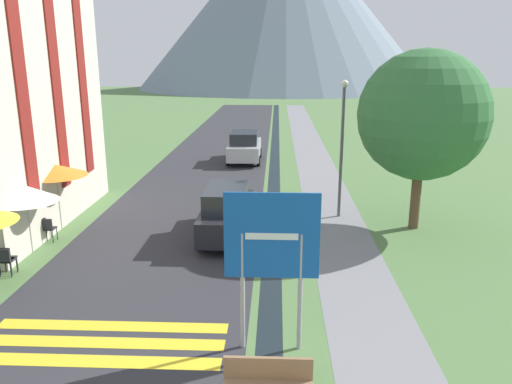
{
  "coord_description": "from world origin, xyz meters",
  "views": [
    {
      "loc": [
        1.32,
        -5.78,
        6.13
      ],
      "look_at": [
        0.65,
        10.0,
        1.83
      ],
      "focal_mm": 35.0,
      "sensor_mm": 36.0,
      "label": 1
    }
  ],
  "objects_px": {
    "road_sign": "(272,249)",
    "streetlamp": "(342,138)",
    "cafe_umbrella_middle_white": "(25,194)",
    "cafe_chair_far_left": "(48,227)",
    "cafe_chair_far_right": "(42,226)",
    "cafe_umbrella_rear_orange": "(56,170)",
    "parked_car_near": "(227,212)",
    "tree_by_path": "(423,115)",
    "cafe_chair_near_left": "(6,258)",
    "person_seated_near": "(0,242)",
    "cafe_chair_near_right": "(5,259)",
    "parked_car_far": "(245,147)"
  },
  "relations": [
    {
      "from": "parked_car_near",
      "to": "streetlamp",
      "type": "distance_m",
      "value": 5.37
    },
    {
      "from": "person_seated_near",
      "to": "tree_by_path",
      "type": "distance_m",
      "value": 14.41
    },
    {
      "from": "cafe_chair_near_left",
      "to": "streetlamp",
      "type": "xyz_separation_m",
      "value": [
        10.29,
        5.9,
        2.62
      ]
    },
    {
      "from": "cafe_chair_near_right",
      "to": "cafe_chair_far_right",
      "type": "relative_size",
      "value": 1.0
    },
    {
      "from": "road_sign",
      "to": "person_seated_near",
      "type": "relative_size",
      "value": 2.82
    },
    {
      "from": "cafe_chair_far_right",
      "to": "cafe_umbrella_middle_white",
      "type": "relative_size",
      "value": 0.38
    },
    {
      "from": "person_seated_near",
      "to": "cafe_chair_near_right",
      "type": "bearing_deg",
      "value": -55.47
    },
    {
      "from": "cafe_umbrella_rear_orange",
      "to": "person_seated_near",
      "type": "xyz_separation_m",
      "value": [
        -0.46,
        -3.22,
        -1.53
      ]
    },
    {
      "from": "parked_car_far",
      "to": "streetlamp",
      "type": "distance_m",
      "value": 11.6
    },
    {
      "from": "cafe_umbrella_rear_orange",
      "to": "person_seated_near",
      "type": "distance_m",
      "value": 3.59
    },
    {
      "from": "parked_car_far",
      "to": "cafe_chair_far_right",
      "type": "relative_size",
      "value": 4.87
    },
    {
      "from": "parked_car_far",
      "to": "cafe_umbrella_rear_orange",
      "type": "bearing_deg",
      "value": -115.59
    },
    {
      "from": "cafe_umbrella_middle_white",
      "to": "streetlamp",
      "type": "xyz_separation_m",
      "value": [
        10.38,
        4.21,
        1.16
      ]
    },
    {
      "from": "streetlamp",
      "to": "cafe_umbrella_middle_white",
      "type": "bearing_deg",
      "value": -157.89
    },
    {
      "from": "cafe_chair_far_left",
      "to": "cafe_chair_near_left",
      "type": "bearing_deg",
      "value": -81.58
    },
    {
      "from": "cafe_chair_far_left",
      "to": "cafe_chair_near_right",
      "type": "bearing_deg",
      "value": -80.56
    },
    {
      "from": "parked_car_near",
      "to": "cafe_chair_far_left",
      "type": "bearing_deg",
      "value": -172.67
    },
    {
      "from": "cafe_chair_far_left",
      "to": "streetlamp",
      "type": "bearing_deg",
      "value": 27.1
    },
    {
      "from": "parked_car_far",
      "to": "streetlamp",
      "type": "relative_size",
      "value": 0.78
    },
    {
      "from": "cafe_chair_near_left",
      "to": "cafe_chair_far_right",
      "type": "distance_m",
      "value": 2.77
    },
    {
      "from": "cafe_chair_far_right",
      "to": "cafe_umbrella_rear_orange",
      "type": "bearing_deg",
      "value": 96.77
    },
    {
      "from": "road_sign",
      "to": "cafe_chair_far_left",
      "type": "bearing_deg",
      "value": 141.35
    },
    {
      "from": "parked_car_far",
      "to": "cafe_umbrella_rear_orange",
      "type": "relative_size",
      "value": 1.71
    },
    {
      "from": "tree_by_path",
      "to": "person_seated_near",
      "type": "bearing_deg",
      "value": -163.81
    },
    {
      "from": "person_seated_near",
      "to": "tree_by_path",
      "type": "relative_size",
      "value": 0.19
    },
    {
      "from": "parked_car_far",
      "to": "cafe_chair_far_right",
      "type": "distance_m",
      "value": 14.93
    },
    {
      "from": "parked_car_near",
      "to": "cafe_chair_far_right",
      "type": "relative_size",
      "value": 5.09
    },
    {
      "from": "parked_car_near",
      "to": "cafe_umbrella_rear_orange",
      "type": "xyz_separation_m",
      "value": [
        -6.17,
        0.54,
        1.3
      ]
    },
    {
      "from": "cafe_umbrella_middle_white",
      "to": "cafe_umbrella_rear_orange",
      "type": "relative_size",
      "value": 0.92
    },
    {
      "from": "road_sign",
      "to": "tree_by_path",
      "type": "bearing_deg",
      "value": 57.55
    },
    {
      "from": "cafe_chair_near_left",
      "to": "road_sign",
      "type": "bearing_deg",
      "value": -9.41
    },
    {
      "from": "cafe_umbrella_middle_white",
      "to": "tree_by_path",
      "type": "relative_size",
      "value": 0.35
    },
    {
      "from": "parked_car_far",
      "to": "cafe_chair_near_right",
      "type": "xyz_separation_m",
      "value": [
        -5.82,
        -16.51,
        -0.4
      ]
    },
    {
      "from": "streetlamp",
      "to": "road_sign",
      "type": "bearing_deg",
      "value": -105.29
    },
    {
      "from": "person_seated_near",
      "to": "cafe_umbrella_rear_orange",
      "type": "bearing_deg",
      "value": 81.88
    },
    {
      "from": "cafe_umbrella_rear_orange",
      "to": "streetlamp",
      "type": "relative_size",
      "value": 0.46
    },
    {
      "from": "cafe_chair_near_left",
      "to": "cafe_umbrella_rear_orange",
      "type": "distance_m",
      "value": 4.31
    },
    {
      "from": "cafe_chair_near_right",
      "to": "tree_by_path",
      "type": "bearing_deg",
      "value": 23.67
    },
    {
      "from": "cafe_chair_near_right",
      "to": "cafe_chair_far_left",
      "type": "relative_size",
      "value": 1.0
    },
    {
      "from": "cafe_chair_far_left",
      "to": "streetlamp",
      "type": "height_order",
      "value": "streetlamp"
    },
    {
      "from": "cafe_chair_near_right",
      "to": "person_seated_near",
      "type": "bearing_deg",
      "value": 127.85
    },
    {
      "from": "cafe_chair_far_right",
      "to": "streetlamp",
      "type": "relative_size",
      "value": 0.16
    },
    {
      "from": "parked_car_near",
      "to": "cafe_chair_near_left",
      "type": "xyz_separation_m",
      "value": [
        -6.08,
        -3.42,
        -0.4
      ]
    },
    {
      "from": "road_sign",
      "to": "tree_by_path",
      "type": "relative_size",
      "value": 0.55
    },
    {
      "from": "parked_car_near",
      "to": "tree_by_path",
      "type": "distance_m",
      "value": 7.64
    },
    {
      "from": "cafe_umbrella_middle_white",
      "to": "person_seated_near",
      "type": "height_order",
      "value": "cafe_umbrella_middle_white"
    },
    {
      "from": "parked_car_near",
      "to": "cafe_chair_far_left",
      "type": "height_order",
      "value": "parked_car_near"
    },
    {
      "from": "road_sign",
      "to": "streetlamp",
      "type": "distance_m",
      "value": 9.78
    },
    {
      "from": "road_sign",
      "to": "cafe_umbrella_rear_orange",
      "type": "xyz_separation_m",
      "value": [
        -7.81,
        7.45,
        -0.09
      ]
    },
    {
      "from": "streetlamp",
      "to": "tree_by_path",
      "type": "xyz_separation_m",
      "value": [
        2.6,
        -1.26,
        1.01
      ]
    }
  ]
}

